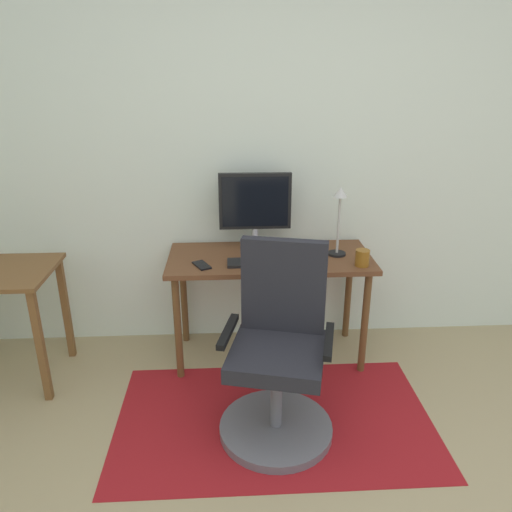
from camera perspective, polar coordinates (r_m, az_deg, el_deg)
name	(u,v)px	position (r m, az deg, el deg)	size (l,w,h in m)	color
wall_back	(283,150)	(3.21, 3.22, 12.27)	(6.00, 0.10, 2.60)	silver
area_rug	(274,419)	(2.81, 2.12, -18.48)	(1.71, 1.00, 0.01)	maroon
desk	(270,269)	(3.05, 1.62, -1.52)	(1.25, 0.55, 0.71)	brown
monitor	(255,205)	(3.05, -0.11, 5.99)	(0.45, 0.18, 0.49)	#B2B2B7
keyboard	(264,262)	(2.90, 0.89, -0.74)	(0.43, 0.13, 0.02)	black
computer_mouse	(323,262)	(2.91, 7.78, -0.67)	(0.06, 0.10, 0.03)	white
coffee_cup	(362,258)	(2.92, 12.31, -0.22)	(0.08, 0.08, 0.10)	#8D5718
cell_phone	(202,265)	(2.88, -6.37, -1.08)	(0.07, 0.14, 0.01)	black
desk_lamp	(339,212)	(2.99, 9.71, 5.10)	(0.11, 0.11, 0.43)	black
office_chair	(278,365)	(2.54, 2.62, -12.58)	(0.59, 0.59, 1.01)	slate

